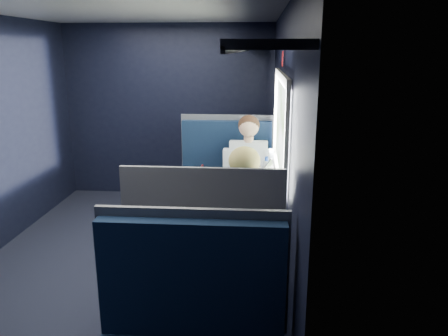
# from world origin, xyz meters

# --- Properties ---
(ground) EXTENTS (2.80, 4.20, 0.01)m
(ground) POSITION_xyz_m (0.00, 0.00, -0.01)
(ground) COLOR black
(room_shell) EXTENTS (3.00, 4.40, 2.40)m
(room_shell) POSITION_xyz_m (0.02, 0.00, 1.48)
(room_shell) COLOR black
(room_shell) RESTS_ON ground
(table) EXTENTS (0.62, 1.00, 0.74)m
(table) POSITION_xyz_m (1.03, 0.00, 0.66)
(table) COLOR #54565E
(table) RESTS_ON ground
(seat_bay_near) EXTENTS (1.04, 0.62, 1.26)m
(seat_bay_near) POSITION_xyz_m (0.84, 0.87, 0.42)
(seat_bay_near) COLOR #0B1931
(seat_bay_near) RESTS_ON ground
(seat_bay_far) EXTENTS (1.04, 0.62, 1.26)m
(seat_bay_far) POSITION_xyz_m (0.85, -0.87, 0.41)
(seat_bay_far) COLOR #0B1931
(seat_bay_far) RESTS_ON ground
(seat_row_front) EXTENTS (1.04, 0.51, 1.16)m
(seat_row_front) POSITION_xyz_m (0.85, 1.80, 0.41)
(seat_row_front) COLOR #0B1931
(seat_row_front) RESTS_ON ground
(man) EXTENTS (0.53, 0.56, 1.32)m
(man) POSITION_xyz_m (1.10, 0.70, 0.72)
(man) COLOR black
(man) RESTS_ON ground
(woman) EXTENTS (0.53, 0.56, 1.32)m
(woman) POSITION_xyz_m (1.10, -0.71, 0.73)
(woman) COLOR black
(woman) RESTS_ON ground
(papers) EXTENTS (0.83, 0.99, 0.01)m
(papers) POSITION_xyz_m (0.94, 0.09, 0.74)
(papers) COLOR white
(papers) RESTS_ON table
(laptop) EXTENTS (0.33, 0.39, 0.26)m
(laptop) POSITION_xyz_m (1.24, 0.01, 0.81)
(laptop) COLOR silver
(laptop) RESTS_ON table
(bottle_small) EXTENTS (0.06, 0.06, 0.22)m
(bottle_small) POSITION_xyz_m (1.28, 0.41, 0.84)
(bottle_small) COLOR silver
(bottle_small) RESTS_ON table
(cup) EXTENTS (0.07, 0.07, 0.09)m
(cup) POSITION_xyz_m (1.21, 0.44, 0.79)
(cup) COLOR white
(cup) RESTS_ON table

